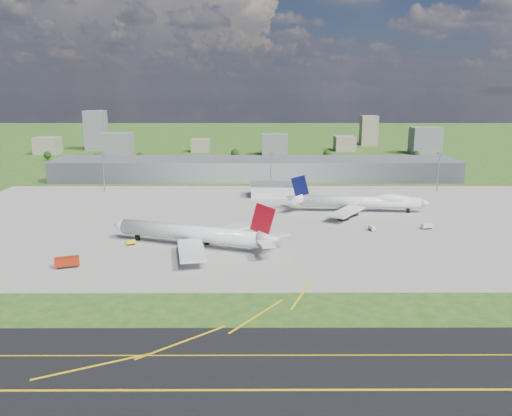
{
  "coord_description": "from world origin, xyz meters",
  "views": [
    {
      "loc": [
        -0.97,
        -208.66,
        64.82
      ],
      "look_at": [
        -0.15,
        29.57,
        9.0
      ],
      "focal_mm": 35.0,
      "sensor_mm": 36.0,
      "label": 1
    }
  ],
  "objects_px": {
    "airliner_blue_quad": "(361,202)",
    "fire_truck": "(67,262)",
    "van_white_near": "(372,228)",
    "van_white_far": "(427,226)",
    "tug_yellow": "(131,243)",
    "airliner_red_twin": "(195,234)"
  },
  "relations": [
    {
      "from": "airliner_red_twin",
      "to": "van_white_near",
      "type": "relative_size",
      "value": 15.65
    },
    {
      "from": "airliner_blue_quad",
      "to": "van_white_far",
      "type": "xyz_separation_m",
      "value": [
        24.74,
        -34.96,
        -4.3
      ]
    },
    {
      "from": "van_white_far",
      "to": "tug_yellow",
      "type": "bearing_deg",
      "value": 174.49
    },
    {
      "from": "airliner_blue_quad",
      "to": "van_white_near",
      "type": "height_order",
      "value": "airliner_blue_quad"
    },
    {
      "from": "airliner_blue_quad",
      "to": "van_white_far",
      "type": "bearing_deg",
      "value": -50.3
    },
    {
      "from": "airliner_red_twin",
      "to": "van_white_near",
      "type": "distance_m",
      "value": 85.42
    },
    {
      "from": "tug_yellow",
      "to": "van_white_near",
      "type": "height_order",
      "value": "van_white_near"
    },
    {
      "from": "tug_yellow",
      "to": "fire_truck",
      "type": "bearing_deg",
      "value": -146.76
    },
    {
      "from": "airliner_blue_quad",
      "to": "fire_truck",
      "type": "relative_size",
      "value": 8.25
    },
    {
      "from": "tug_yellow",
      "to": "van_white_near",
      "type": "bearing_deg",
      "value": -14.24
    },
    {
      "from": "van_white_near",
      "to": "van_white_far",
      "type": "xyz_separation_m",
      "value": [
        27.15,
        3.14,
        0.14
      ]
    },
    {
      "from": "airliner_blue_quad",
      "to": "tug_yellow",
      "type": "bearing_deg",
      "value": -147.42
    },
    {
      "from": "tug_yellow",
      "to": "van_white_far",
      "type": "bearing_deg",
      "value": -15.16
    },
    {
      "from": "tug_yellow",
      "to": "van_white_far",
      "type": "relative_size",
      "value": 0.82
    },
    {
      "from": "tug_yellow",
      "to": "airliner_red_twin",
      "type": "bearing_deg",
      "value": -31.9
    },
    {
      "from": "airliner_blue_quad",
      "to": "fire_truck",
      "type": "xyz_separation_m",
      "value": [
        -129.23,
        -88.3,
        -3.7
      ]
    },
    {
      "from": "airliner_blue_quad",
      "to": "van_white_near",
      "type": "relative_size",
      "value": 16.03
    },
    {
      "from": "airliner_red_twin",
      "to": "airliner_blue_quad",
      "type": "xyz_separation_m",
      "value": [
        83.94,
        63.17,
        -0.1
      ]
    },
    {
      "from": "van_white_near",
      "to": "airliner_red_twin",
      "type": "bearing_deg",
      "value": 95.8
    },
    {
      "from": "airliner_red_twin",
      "to": "tug_yellow",
      "type": "xyz_separation_m",
      "value": [
        -28.16,
        3.13,
        -4.71
      ]
    },
    {
      "from": "fire_truck",
      "to": "van_white_far",
      "type": "height_order",
      "value": "fire_truck"
    },
    {
      "from": "van_white_near",
      "to": "van_white_far",
      "type": "distance_m",
      "value": 27.33
    }
  ]
}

